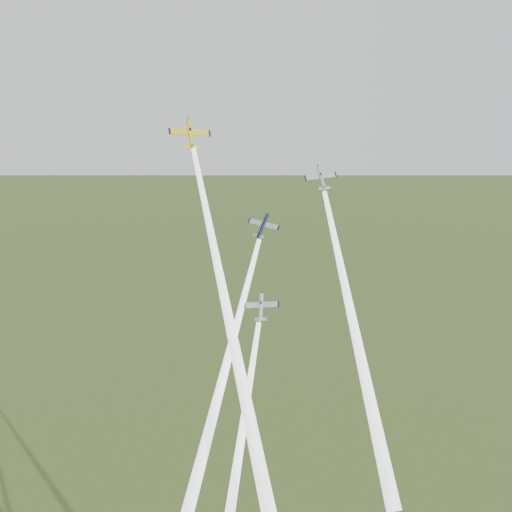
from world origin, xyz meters
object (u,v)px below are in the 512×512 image
plane_yellow (190,134)px  plane_navy (263,226)px  plane_silver_right (321,178)px  plane_silver_low (261,307)px

plane_yellow → plane_navy: plane_yellow is taller
plane_yellow → plane_silver_right: plane_yellow is taller
plane_navy → plane_yellow: bearing=-164.1°
plane_yellow → plane_navy: bearing=-26.5°
plane_yellow → plane_silver_right: 27.45m
plane_navy → plane_silver_low: plane_navy is taller
plane_silver_low → plane_navy: bearing=101.6°
plane_navy → plane_silver_low: bearing=-69.5°
plane_yellow → plane_silver_right: size_ratio=1.31×
plane_navy → plane_silver_low: 17.73m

